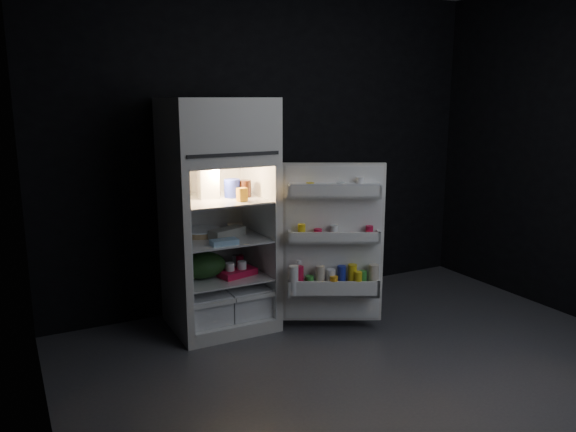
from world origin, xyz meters
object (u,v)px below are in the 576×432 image
fridge_door (333,247)px  milk_jug (208,182)px  refrigerator (217,207)px  yogurt_tray (237,273)px  egg_carton (227,233)px

fridge_door → milk_jug: fridge_door is taller
refrigerator → yogurt_tray: bearing=-53.0°
fridge_door → egg_carton: size_ratio=4.11×
milk_jug → egg_carton: milk_jug is taller
refrigerator → milk_jug: size_ratio=7.42×
fridge_door → milk_jug: size_ratio=5.08×
yogurt_tray → refrigerator: bearing=112.7°
refrigerator → yogurt_tray: (0.10, -0.14, -0.50)m
refrigerator → yogurt_tray: 0.53m
fridge_door → yogurt_tray: size_ratio=4.23×
refrigerator → egg_carton: refrigerator is taller
egg_carton → yogurt_tray: egg_carton is taller
yogurt_tray → milk_jug: bearing=119.6°
fridge_door → egg_carton: 0.82m
fridge_door → yogurt_tray: (-0.61, 0.41, -0.23)m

